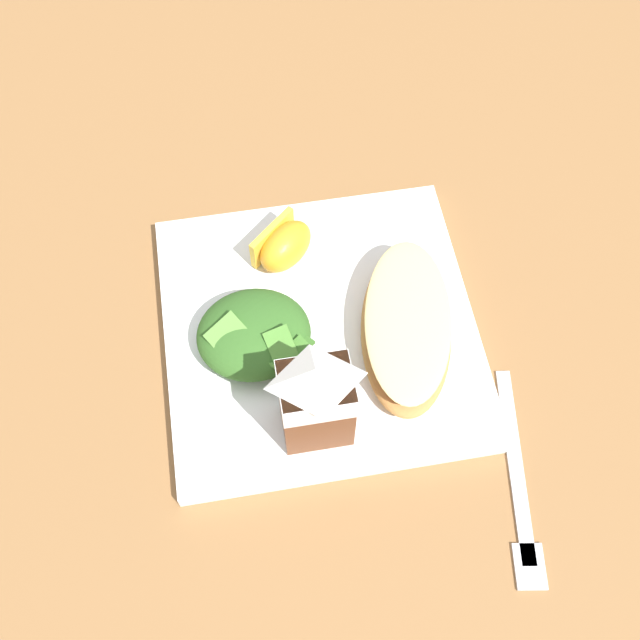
{
  "coord_description": "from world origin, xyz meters",
  "views": [
    {
      "loc": [
        0.06,
        0.33,
        0.62
      ],
      "look_at": [
        0.0,
        0.0,
        0.03
      ],
      "focal_mm": 43.11,
      "sensor_mm": 36.0,
      "label": 1
    }
  ],
  "objects_px": {
    "green_salad_pile": "(255,335)",
    "milk_carton": "(316,397)",
    "orange_wedge_front": "(284,245)",
    "white_plate": "(320,330)",
    "cheesy_pizza_bread": "(406,327)",
    "metal_fork": "(520,492)"
  },
  "relations": [
    {
      "from": "white_plate",
      "to": "orange_wedge_front",
      "type": "relative_size",
      "value": 4.08
    },
    {
      "from": "green_salad_pile",
      "to": "orange_wedge_front",
      "type": "relative_size",
      "value": 1.47
    },
    {
      "from": "cheesy_pizza_bread",
      "to": "metal_fork",
      "type": "height_order",
      "value": "cheesy_pizza_bread"
    },
    {
      "from": "green_salad_pile",
      "to": "milk_carton",
      "type": "relative_size",
      "value": 0.92
    },
    {
      "from": "white_plate",
      "to": "green_salad_pile",
      "type": "relative_size",
      "value": 2.77
    },
    {
      "from": "cheesy_pizza_bread",
      "to": "milk_carton",
      "type": "height_order",
      "value": "milk_carton"
    },
    {
      "from": "white_plate",
      "to": "orange_wedge_front",
      "type": "xyz_separation_m",
      "value": [
        0.02,
        -0.08,
        0.03
      ]
    },
    {
      "from": "green_salad_pile",
      "to": "metal_fork",
      "type": "bearing_deg",
      "value": 140.12
    },
    {
      "from": "cheesy_pizza_bread",
      "to": "orange_wedge_front",
      "type": "relative_size",
      "value": 2.67
    },
    {
      "from": "milk_carton",
      "to": "orange_wedge_front",
      "type": "relative_size",
      "value": 1.6
    },
    {
      "from": "milk_carton",
      "to": "metal_fork",
      "type": "relative_size",
      "value": 0.58
    },
    {
      "from": "milk_carton",
      "to": "orange_wedge_front",
      "type": "xyz_separation_m",
      "value": [
        0.0,
        -0.17,
        -0.04
      ]
    },
    {
      "from": "cheesy_pizza_bread",
      "to": "green_salad_pile",
      "type": "xyz_separation_m",
      "value": [
        0.13,
        -0.01,
        0.0
      ]
    },
    {
      "from": "white_plate",
      "to": "milk_carton",
      "type": "bearing_deg",
      "value": 78.58
    },
    {
      "from": "metal_fork",
      "to": "milk_carton",
      "type": "bearing_deg",
      "value": -27.19
    },
    {
      "from": "white_plate",
      "to": "green_salad_pile",
      "type": "distance_m",
      "value": 0.07
    },
    {
      "from": "white_plate",
      "to": "cheesy_pizza_bread",
      "type": "xyz_separation_m",
      "value": [
        -0.07,
        0.02,
        0.03
      ]
    },
    {
      "from": "cheesy_pizza_bread",
      "to": "metal_fork",
      "type": "distance_m",
      "value": 0.17
    },
    {
      "from": "green_salad_pile",
      "to": "milk_carton",
      "type": "xyz_separation_m",
      "value": [
        -0.04,
        0.08,
        0.04
      ]
    },
    {
      "from": "metal_fork",
      "to": "cheesy_pizza_bread",
      "type": "bearing_deg",
      "value": -66.86
    },
    {
      "from": "white_plate",
      "to": "green_salad_pile",
      "type": "height_order",
      "value": "green_salad_pile"
    },
    {
      "from": "green_salad_pile",
      "to": "orange_wedge_front",
      "type": "xyz_separation_m",
      "value": [
        -0.04,
        -0.09,
        -0.0
      ]
    }
  ]
}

